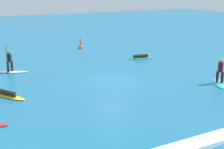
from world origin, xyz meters
name	(u,v)px	position (x,y,z in m)	size (l,w,h in m)	color
ground_plane	(112,81)	(0.00, 0.00, 0.00)	(120.00, 120.00, 0.00)	#1E6B93
surfer_on_teal_board	(220,77)	(6.20, -4.16, 0.50)	(2.13, 2.52, 1.76)	#33C6CC
surfer_on_green_board	(141,57)	(6.27, 5.49, 0.13)	(2.86, 1.23, 0.38)	#23B266
surfer_on_yellow_board	(7,94)	(-7.25, 0.25, 0.14)	(1.99, 3.02, 0.40)	yellow
surfer_on_white_board	(10,67)	(-5.70, 6.12, 0.46)	(2.78, 1.72, 2.16)	white
marker_buoy	(81,47)	(3.42, 12.99, 0.20)	(0.47, 0.47, 1.23)	#E55119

